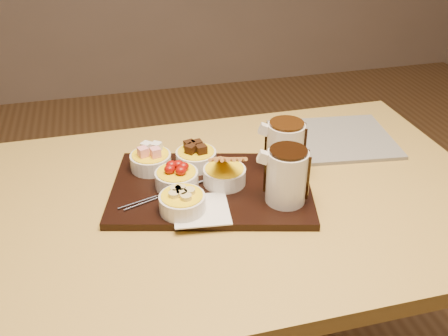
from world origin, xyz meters
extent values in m
cube|color=gold|center=(0.00, 0.00, 0.73)|extent=(1.20, 0.80, 0.04)
cylinder|color=gold|center=(-0.54, 0.34, 0.35)|extent=(0.06, 0.06, 0.71)
cylinder|color=gold|center=(0.54, 0.34, 0.35)|extent=(0.06, 0.06, 0.71)
cube|color=black|center=(-0.06, 0.02, 0.76)|extent=(0.52, 0.41, 0.02)
cube|color=white|center=(-0.10, -0.07, 0.77)|extent=(0.13, 0.13, 0.00)
cylinder|color=silver|center=(-0.18, 0.13, 0.79)|extent=(0.10, 0.10, 0.04)
cylinder|color=silver|center=(-0.07, 0.12, 0.79)|extent=(0.10, 0.10, 0.04)
cylinder|color=silver|center=(-0.13, 0.04, 0.79)|extent=(0.10, 0.10, 0.04)
cylinder|color=silver|center=(-0.02, 0.03, 0.79)|extent=(0.10, 0.10, 0.04)
cylinder|color=silver|center=(-0.14, -0.06, 0.79)|extent=(0.10, 0.10, 0.04)
cylinder|color=silver|center=(0.09, -0.08, 0.83)|extent=(0.11, 0.11, 0.12)
cylinder|color=silver|center=(0.13, 0.05, 0.83)|extent=(0.11, 0.11, 0.12)
cube|color=beige|center=(0.33, 0.19, 0.76)|extent=(0.35, 0.30, 0.01)
camera|label=1|loc=(-0.27, -0.92, 1.41)|focal=40.00mm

